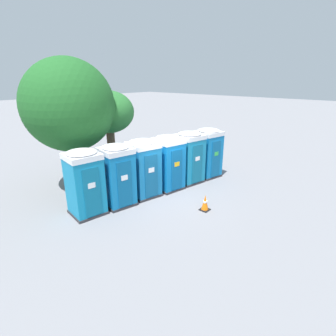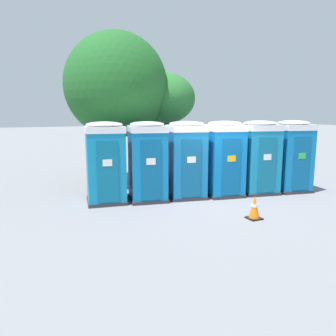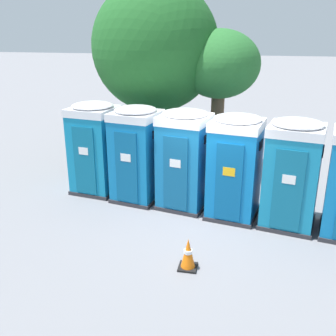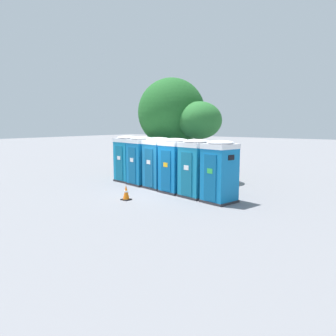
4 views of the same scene
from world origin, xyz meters
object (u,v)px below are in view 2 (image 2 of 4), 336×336
Objects in this scene: portapotty_1 at (147,161)px; portapotty_5 at (292,156)px; portapotty_4 at (259,157)px; street_tree_1 at (116,86)px; portapotty_0 at (106,162)px; street_tree_0 at (165,100)px; portapotty_3 at (224,158)px; traffic_cone at (254,208)px; portapotty_2 at (186,159)px.

portapotty_5 is (5.18, -0.96, -0.00)m from portapotty_1.
portapotty_4 is 0.44× the size of street_tree_1.
street_tree_0 is (3.14, 2.42, 2.02)m from portapotty_0.
street_tree_0 is at bearing 55.80° from portapotty_1.
street_tree_0 is at bearing 37.68° from portapotty_0.
portapotty_4 is at bearing -41.38° from street_tree_1.
street_tree_1 reaches higher than portapotty_0.
portapotty_0 is 1.00× the size of portapotty_1.
portapotty_3 is 0.44× the size of street_tree_1.
traffic_cone is (1.87, -3.00, -0.97)m from portapotty_1.
portapotty_3 is at bearing -10.82° from portapotty_1.
street_tree_1 reaches higher than portapotty_4.
traffic_cone is at bearing -89.82° from street_tree_0.
portapotty_0 is 6.58m from portapotty_5.
portapotty_3 is (2.59, -0.49, -0.00)m from portapotty_1.
portapotty_4 is at bearing -10.38° from portapotty_1.
traffic_cone is at bearing -131.36° from portapotty_4.
street_tree_0 reaches higher than portapotty_3.
street_tree_1 reaches higher than traffic_cone.
street_tree_1 is (1.14, 2.53, 2.54)m from portapotty_0.
street_tree_0 is 6.46m from traffic_cone.
portapotty_3 is at bearing 169.83° from portapotty_5.
portapotty_1 is 3.97× the size of traffic_cone.
portapotty_2 and portapotty_3 have the same top height.
portapotty_0 is at bearing 168.86° from portapotty_4.
traffic_cone is at bearing -70.93° from street_tree_1.
portapotty_3 reaches higher than traffic_cone.
portapotty_0 is 4.45m from street_tree_0.
portapotty_5 is 7.01m from street_tree_1.
portapotty_0 and portapotty_4 have the same top height.
portapotty_3 is at bearing 74.08° from traffic_cone.
portapotty_2 is (1.31, -0.18, -0.00)m from portapotty_1.
street_tree_1 is at bearing 129.33° from portapotty_3.
portapotty_3 is (3.87, -0.80, 0.00)m from portapotty_0.
street_tree_1 reaches higher than portapotty_1.
portapotty_5 is (2.59, -0.47, 0.00)m from portapotty_3.
portapotty_1 is 3.95m from portapotty_4.
street_tree_1 reaches higher than portapotty_2.
portapotty_3 is at bearing -13.81° from portapotty_2.
portapotty_5 is (6.46, -1.27, 0.00)m from portapotty_0.
portapotty_0 and portapotty_2 have the same top height.
street_tree_0 is at bearing 90.18° from traffic_cone.
portapotty_4 is at bearing -11.14° from portapotty_0.
portapotty_4 is 3.20m from traffic_cone.
street_tree_1 reaches higher than portapotty_5.
traffic_cone is (-3.31, -2.04, -0.97)m from portapotty_5.
portapotty_2 is 3.97× the size of traffic_cone.
portapotty_1 is at bearing 169.62° from portapotty_4.
portapotty_5 is at bearing -10.17° from portapotty_3.
portapotty_5 is 0.44× the size of street_tree_1.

